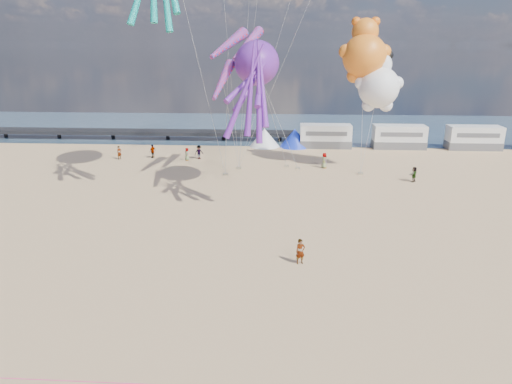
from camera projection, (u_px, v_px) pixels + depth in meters
name	position (u px, v px, depth m)	size (l,w,h in m)	color
ground	(270.00, 317.00, 22.53)	(120.00, 120.00, 0.00)	#DAB17D
water	(280.00, 127.00, 74.79)	(120.00, 120.00, 0.00)	#324960
pier	(85.00, 131.00, 65.64)	(60.00, 3.00, 0.50)	black
motorhome_0	(325.00, 136.00, 59.74)	(6.60, 2.50, 3.00)	silver
motorhome_1	(399.00, 137.00, 59.19)	(6.60, 2.50, 3.00)	silver
motorhome_2	(474.00, 138.00, 58.65)	(6.60, 2.50, 3.00)	silver
tent_white	(264.00, 138.00, 60.29)	(4.00, 4.00, 2.40)	white
tent_blue	(295.00, 138.00, 60.06)	(4.00, 4.00, 2.40)	#1933CC
standing_person	(300.00, 252.00, 27.85)	(0.59, 0.39, 1.61)	tan
beachgoer_0	(187.00, 154.00, 53.11)	(0.54, 0.35, 1.48)	#7F6659
beachgoer_2	(199.00, 152.00, 53.69)	(0.80, 0.62, 1.64)	#7F6659
beachgoer_3	(153.00, 151.00, 54.35)	(1.02, 0.59, 1.58)	#7F6659
beachgoer_4	(414.00, 174.00, 44.74)	(0.88, 0.37, 1.50)	#7F6659
beachgoer_5	(119.00, 153.00, 53.58)	(1.48, 0.47, 1.60)	#7F6659
beachgoer_6	(324.00, 160.00, 49.73)	(0.62, 0.41, 1.69)	#7F6659
sandbag_a	(225.00, 174.00, 47.15)	(0.50, 0.35, 0.22)	gray
sandbag_b	(287.00, 166.00, 50.36)	(0.50, 0.35, 0.22)	gray
sandbag_c	(360.00, 173.00, 47.46)	(0.50, 0.35, 0.22)	gray
sandbag_d	(298.00, 168.00, 49.47)	(0.50, 0.35, 0.22)	gray
sandbag_e	(239.00, 168.00, 49.62)	(0.50, 0.35, 0.22)	gray
kite_octopus_purple	(257.00, 63.00, 38.63)	(3.77, 8.79, 10.04)	#6C259C
kite_panda	(379.00, 87.00, 46.35)	(5.05, 4.75, 7.12)	white
kite_teddy_orange	(364.00, 56.00, 45.99)	(5.39, 5.07, 7.61)	orange
windsock_left	(228.00, 44.00, 41.07)	(1.10, 6.10, 6.10)	red
windsock_mid	(247.00, 45.00, 42.49)	(1.00, 6.00, 6.00)	red
windsock_right	(223.00, 80.00, 37.78)	(0.90, 5.31, 5.31)	red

